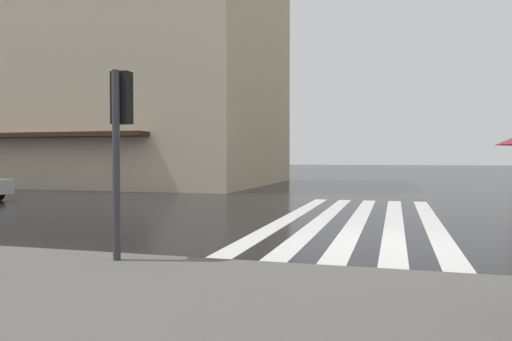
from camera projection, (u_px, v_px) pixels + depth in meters
ground_plane at (375, 244)px, 10.33m from camera, size 220.00×220.00×0.00m
zebra_crossing at (358, 219)px, 14.35m from camera, size 13.00×4.50×0.01m
haussmann_block_mid at (76, 56)px, 35.20m from camera, size 16.31×27.75×18.42m
traffic_signal_post at (120, 124)px, 8.03m from camera, size 0.44×0.30×3.04m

